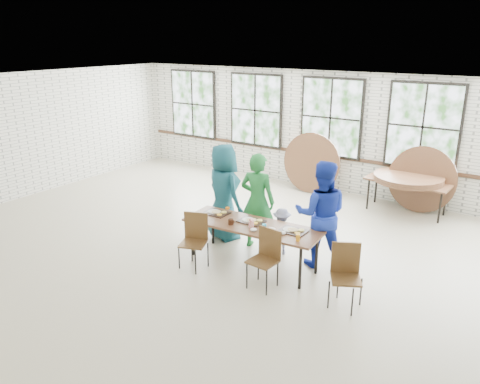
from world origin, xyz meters
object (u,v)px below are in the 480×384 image
(storage_table, at_px, (408,183))
(dining_table, at_px, (252,227))
(chair_near_left, at_px, (195,236))
(chair_near_right, at_px, (266,253))

(storage_table, bearing_deg, dining_table, -106.40)
(dining_table, relative_size, chair_near_left, 2.57)
(dining_table, height_order, chair_near_right, chair_near_right)
(chair_near_right, height_order, storage_table, chair_near_right)
(dining_table, distance_m, chair_near_left, 0.99)
(dining_table, distance_m, storage_table, 4.34)
(chair_near_right, bearing_deg, chair_near_left, -170.86)
(chair_near_left, xyz_separation_m, storage_table, (2.29, 4.67, 0.13))
(chair_near_right, bearing_deg, storage_table, 83.70)
(chair_near_left, distance_m, chair_near_right, 1.37)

